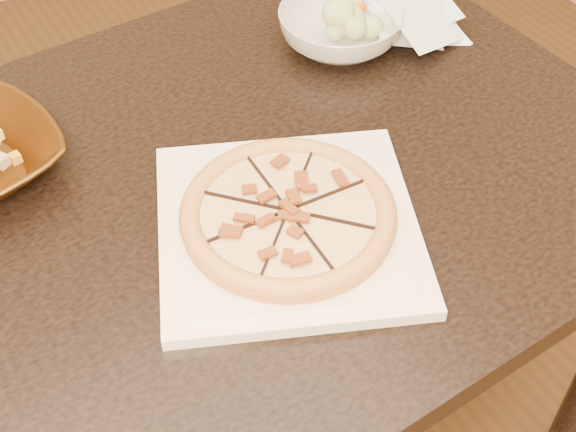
{
  "coord_description": "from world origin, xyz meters",
  "views": [
    {
      "loc": [
        -0.16,
        -0.67,
        1.52
      ],
      "look_at": [
        0.21,
        -0.06,
        0.78
      ],
      "focal_mm": 50.0,
      "sensor_mm": 36.0,
      "label": 1
    }
  ],
  "objects_px": {
    "pizza": "(288,214)",
    "salad_bowl": "(340,28)",
    "plate": "(288,226)",
    "dining_table": "(186,252)"
  },
  "relations": [
    {
      "from": "pizza",
      "to": "salad_bowl",
      "type": "bearing_deg",
      "value": 47.26
    },
    {
      "from": "dining_table",
      "to": "salad_bowl",
      "type": "height_order",
      "value": "salad_bowl"
    },
    {
      "from": "plate",
      "to": "salad_bowl",
      "type": "bearing_deg",
      "value": 47.27
    },
    {
      "from": "pizza",
      "to": "salad_bowl",
      "type": "distance_m",
      "value": 0.43
    },
    {
      "from": "dining_table",
      "to": "plate",
      "type": "relative_size",
      "value": 3.18
    },
    {
      "from": "dining_table",
      "to": "pizza",
      "type": "distance_m",
      "value": 0.21
    },
    {
      "from": "pizza",
      "to": "salad_bowl",
      "type": "height_order",
      "value": "salad_bowl"
    },
    {
      "from": "salad_bowl",
      "to": "dining_table",
      "type": "bearing_deg",
      "value": -153.83
    },
    {
      "from": "plate",
      "to": "pizza",
      "type": "xyz_separation_m",
      "value": [
        -0.0,
        0.0,
        0.02
      ]
    },
    {
      "from": "plate",
      "to": "salad_bowl",
      "type": "xyz_separation_m",
      "value": [
        0.29,
        0.32,
        0.02
      ]
    }
  ]
}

